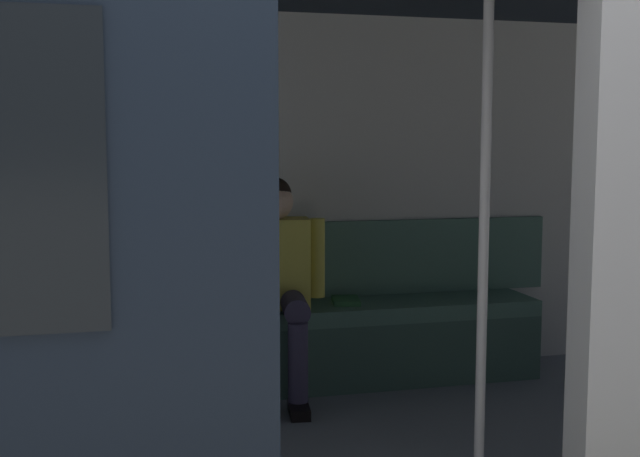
{
  "coord_description": "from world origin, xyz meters",
  "views": [
    {
      "loc": [
        0.83,
        2.02,
        1.39
      ],
      "look_at": [
        0.0,
        -1.26,
        1.02
      ],
      "focal_mm": 44.58,
      "sensor_mm": 36.0,
      "label": 1
    }
  ],
  "objects_px": {
    "person_seated": "(276,272)",
    "handbag": "(207,295)",
    "train_car": "(312,118)",
    "book": "(346,301)",
    "bench_seat": "(278,328)",
    "grab_pole_far": "(484,239)",
    "grab_pole_door": "(270,251)"
  },
  "relations": [
    {
      "from": "book",
      "to": "grab_pole_far",
      "type": "relative_size",
      "value": 0.1
    },
    {
      "from": "train_car",
      "to": "person_seated",
      "type": "height_order",
      "value": "train_car"
    },
    {
      "from": "train_car",
      "to": "grab_pole_far",
      "type": "relative_size",
      "value": 3.03
    },
    {
      "from": "handbag",
      "to": "bench_seat",
      "type": "bearing_deg",
      "value": 172.35
    },
    {
      "from": "handbag",
      "to": "grab_pole_door",
      "type": "xyz_separation_m",
      "value": [
        0.0,
        1.91,
        0.5
      ]
    },
    {
      "from": "person_seated",
      "to": "grab_pole_door",
      "type": "bearing_deg",
      "value": 78.47
    },
    {
      "from": "train_car",
      "to": "grab_pole_door",
      "type": "bearing_deg",
      "value": 67.9
    },
    {
      "from": "grab_pole_door",
      "to": "grab_pole_far",
      "type": "bearing_deg",
      "value": -171.91
    },
    {
      "from": "grab_pole_door",
      "to": "handbag",
      "type": "bearing_deg",
      "value": -90.03
    },
    {
      "from": "book",
      "to": "grab_pole_door",
      "type": "relative_size",
      "value": 0.1
    },
    {
      "from": "handbag",
      "to": "grab_pole_far",
      "type": "xyz_separation_m",
      "value": [
        -0.77,
        1.8,
        0.5
      ]
    },
    {
      "from": "train_car",
      "to": "bench_seat",
      "type": "xyz_separation_m",
      "value": [
        -0.05,
        -1.03,
        -1.13
      ]
    },
    {
      "from": "person_seated",
      "to": "book",
      "type": "xyz_separation_m",
      "value": [
        -0.43,
        -0.11,
        -0.2
      ]
    },
    {
      "from": "bench_seat",
      "to": "handbag",
      "type": "distance_m",
      "value": 0.44
    },
    {
      "from": "handbag",
      "to": "book",
      "type": "height_order",
      "value": "handbag"
    },
    {
      "from": "train_car",
      "to": "handbag",
      "type": "height_order",
      "value": "train_car"
    },
    {
      "from": "handbag",
      "to": "book",
      "type": "relative_size",
      "value": 1.18
    },
    {
      "from": "train_car",
      "to": "book",
      "type": "bearing_deg",
      "value": -113.0
    },
    {
      "from": "person_seated",
      "to": "handbag",
      "type": "height_order",
      "value": "person_seated"
    },
    {
      "from": "train_car",
      "to": "grab_pole_far",
      "type": "height_order",
      "value": "train_car"
    },
    {
      "from": "bench_seat",
      "to": "handbag",
      "type": "xyz_separation_m",
      "value": [
        0.39,
        -0.05,
        0.2
      ]
    },
    {
      "from": "bench_seat",
      "to": "grab_pole_door",
      "type": "xyz_separation_m",
      "value": [
        0.39,
        1.86,
        0.69
      ]
    },
    {
      "from": "bench_seat",
      "to": "train_car",
      "type": "bearing_deg",
      "value": 87.06
    },
    {
      "from": "person_seated",
      "to": "grab_pole_far",
      "type": "relative_size",
      "value": 0.57
    },
    {
      "from": "train_car",
      "to": "grab_pole_door",
      "type": "distance_m",
      "value": 0.99
    },
    {
      "from": "person_seated",
      "to": "handbag",
      "type": "relative_size",
      "value": 4.61
    },
    {
      "from": "person_seated",
      "to": "grab_pole_door",
      "type": "relative_size",
      "value": 0.57
    },
    {
      "from": "handbag",
      "to": "book",
      "type": "xyz_separation_m",
      "value": [
        -0.8,
        -0.01,
        -0.07
      ]
    },
    {
      "from": "handbag",
      "to": "grab_pole_door",
      "type": "relative_size",
      "value": 0.12
    },
    {
      "from": "person_seated",
      "to": "bench_seat",
      "type": "bearing_deg",
      "value": -109.98
    },
    {
      "from": "person_seated",
      "to": "grab_pole_door",
      "type": "distance_m",
      "value": 1.88
    },
    {
      "from": "grab_pole_far",
      "to": "bench_seat",
      "type": "bearing_deg",
      "value": -77.51
    }
  ]
}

